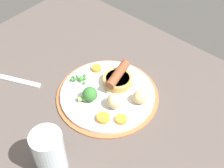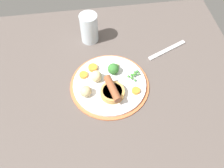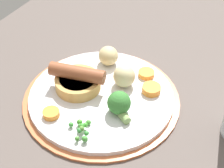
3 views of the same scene
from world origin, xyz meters
The scene contains 12 objects.
dining_table centered at (0.00, 0.00, 1.50)cm, with size 110.00×80.00×3.00cm, color #564C47.
dinner_plate centered at (-3.33, 4.78, 3.57)cm, with size 28.80×28.80×1.40cm.
sausage_pudding centered at (-3.69, 9.57, 6.26)cm, with size 8.46×10.59×4.83cm.
pea_pile centered at (-12.62, 2.97, 5.33)cm, with size 4.88×4.64×1.82cm.
broccoli_floret_near centered at (-5.49, 0.32, 6.36)cm, with size 4.69×5.67×4.12cm.
potato_chunk_0 centered at (1.22, 2.51, 6.52)cm, with size 4.13×4.08×4.24cm, color beige.
potato_chunk_1 centered at (5.42, 8.30, 6.26)cm, with size 4.17×3.88×3.72cm, color #CCB77F.
carrot_slice_1 centered at (1.94, -2.78, 5.03)cm, with size 3.44×3.44×1.25cm, color orange.
carrot_slice_2 centered at (-12.00, 9.63, 4.92)cm, with size 2.90×2.90×1.03cm, color orange.
carrot_slice_3 centered at (5.66, -0.21, 4.88)cm, with size 3.11×3.11×0.97cm, color orange.
fork centered at (-28.80, -9.04, 3.30)cm, with size 18.00×1.60×0.60cm, color silver.
drinking_glass centered at (1.49, -19.89, 9.20)cm, with size 7.12×7.12×12.40cm, color silver.
Camera 2 is at (3.26, 56.61, 77.66)cm, focal length 40.00 mm.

